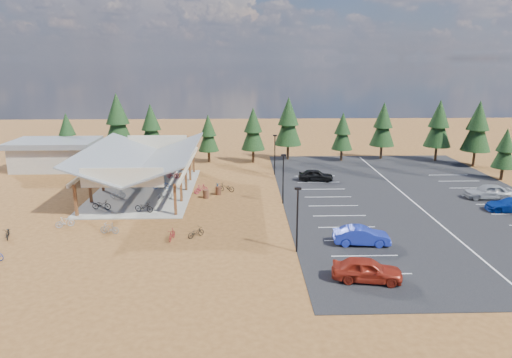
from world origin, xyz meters
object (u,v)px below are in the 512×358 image
trash_bin_1 (218,191)px  bike_5 (165,194)px  bike_11 (172,234)px  bike_8 (8,233)px  bike_6 (161,185)px  outbuilding (55,154)px  car_1 (361,236)px  bike_2 (121,179)px  bike_15 (201,189)px  bike_12 (196,232)px  lamp_post_0 (297,215)px  bike_4 (144,207)px  bike_13 (109,228)px  car_0 (367,270)px  car_7 (512,205)px  car_8 (488,191)px  bike_0 (102,205)px  lamp_post_2 (275,152)px  car_4 (316,175)px  bike_14 (218,186)px  bike_3 (150,170)px  bike_7 (173,174)px  bike_9 (65,222)px  bike_16 (226,187)px  trash_bin_0 (206,194)px  bike_1 (118,194)px  lamp_post_1 (283,175)px  bike_pavilion (143,158)px

trash_bin_1 → bike_5: 5.74m
bike_11 → bike_8: bearing=-174.2°
bike_8 → bike_6: bearing=32.4°
outbuilding → car_1: outbuilding is taller
bike_2 → bike_15: 10.66m
bike_12 → lamp_post_0: bearing=-153.8°
bike_4 → bike_13: (-1.80, -5.32, -0.09)m
bike_11 → car_0: size_ratio=0.34×
car_7 → car_8: (-0.09, 4.17, 0.11)m
bike_0 → bike_8: bearing=149.7°
lamp_post_0 → bike_15: (-8.66, 15.96, -2.47)m
lamp_post_2 → trash_bin_1: (-6.73, -8.65, -2.53)m
bike_6 → car_4: car_4 is taller
bike_4 → car_7: bearing=-75.1°
car_8 → bike_0: bearing=-81.0°
bike_4 → bike_6: 8.03m
bike_14 → car_4: car_4 is taller
bike_3 → bike_7: (3.29, -2.58, 0.05)m
bike_9 → bike_14: 17.26m
bike_13 → car_8: size_ratio=0.35×
bike_11 → bike_16: (3.99, 13.83, 0.02)m
trash_bin_1 → bike_0: size_ratio=0.48×
bike_3 → bike_14: (9.04, -7.34, -0.16)m
bike_0 → bike_7: size_ratio=1.09×
trash_bin_0 → bike_11: bearing=-99.5°
bike_13 → car_0: size_ratio=0.36×
bike_8 → lamp_post_0: bearing=-30.1°
trash_bin_0 → bike_16: (2.08, 2.40, 0.03)m
bike_1 → bike_9: bearing=159.9°
lamp_post_2 → bike_2: size_ratio=2.87×
lamp_post_1 → bike_0: (-17.83, -1.62, -2.38)m
trash_bin_0 → bike_15: bearing=110.2°
lamp_post_0 → bike_14: bearing=111.6°
car_8 → bike_16: bearing=-92.1°
bike_6 → bike_11: size_ratio=1.23×
bike_14 → bike_7: bearing=132.7°
bike_5 → bike_2: bearing=26.3°
trash_bin_0 → bike_3: 13.34m
trash_bin_0 → car_1: size_ratio=0.20×
trash_bin_1 → bike_3: size_ratio=0.57×
lamp_post_2 → bike_15: (-8.66, -8.04, -2.47)m
outbuilding → trash_bin_0: bearing=-33.5°
bike_pavilion → bike_16: bearing=-3.1°
bike_0 → bike_6: bike_6 is taller
bike_5 → bike_11: (2.35, -11.04, -0.11)m
bike_16 → bike_11: bearing=3.5°
bike_7 → car_8: 35.57m
bike_1 → bike_9: bike_1 is taller
bike_4 → bike_9: (-6.14, -3.64, -0.11)m
lamp_post_1 → bike_13: size_ratio=3.12×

